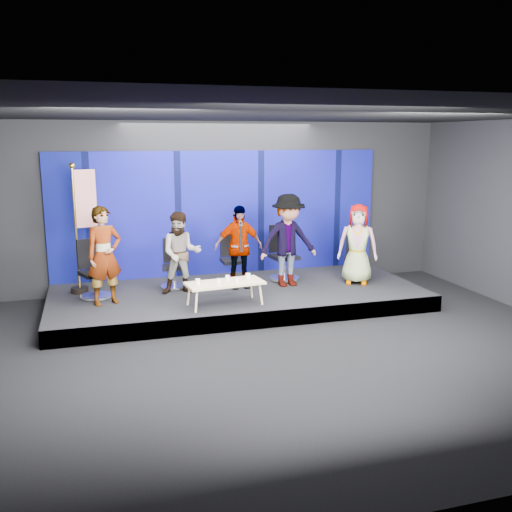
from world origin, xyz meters
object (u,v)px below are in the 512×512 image
object	(u,v)px
panelist_b	(181,253)
mug_d	(237,280)
chair_a	(94,279)
mug_a	(198,282)
panelist_e	(358,244)
flag_stand	(83,225)
chair_e	(355,262)
panelist_a	(104,256)
mug_e	(248,276)
panelist_d	(288,240)
coffee_table	(225,284)
panelist_c	(238,247)
mug_c	(227,278)
chair_c	(232,266)
mug_b	(219,281)
chair_d	(283,262)
chair_b	(174,272)

from	to	relation	value
panelist_b	mug_d	xyz separation A→B (m)	(0.80, -1.03, -0.31)
chair_a	mug_a	bearing A→B (deg)	-55.53
panelist_e	flag_stand	world-z (taller)	flag_stand
mug_d	chair_e	bearing A→B (deg)	23.85
chair_a	panelist_a	size ratio (longest dim) A/B	0.62
chair_a	mug_e	xyz separation A→B (m)	(2.61, -1.04, 0.11)
panelist_d	mug_a	size ratio (longest dim) A/B	18.90
coffee_table	mug_d	size ratio (longest dim) A/B	16.35
chair_e	panelist_e	bearing A→B (deg)	-85.54
panelist_a	flag_stand	size ratio (longest dim) A/B	0.71
flag_stand	mug_d	bearing A→B (deg)	-46.01
panelist_d	mug_e	world-z (taller)	panelist_d
panelist_d	chair_e	distance (m)	1.70
panelist_b	panelist_c	distance (m)	1.14
panelist_c	mug_c	bearing A→B (deg)	-115.12
panelist_e	flag_stand	size ratio (longest dim) A/B	0.66
chair_c	mug_d	bearing A→B (deg)	-101.44
panelist_b	mug_c	world-z (taller)	panelist_b
mug_b	mug_e	xyz separation A→B (m)	(0.57, 0.19, 0.01)
chair_c	flag_stand	xyz separation A→B (m)	(-2.85, -0.01, 0.96)
mug_e	chair_a	bearing A→B (deg)	158.36
panelist_b	mug_a	world-z (taller)	panelist_b
chair_d	panelist_e	bearing A→B (deg)	-34.09
panelist_e	coffee_table	xyz separation A→B (m)	(-2.88, -0.74, -0.42)
panelist_b	panelist_c	bearing A→B (deg)	14.68
chair_d	coffee_table	bearing A→B (deg)	-142.96
panelist_b	mug_b	xyz separation A→B (m)	(0.47, -1.05, -0.31)
panelist_b	mug_d	size ratio (longest dim) A/B	18.02
mug_c	flag_stand	size ratio (longest dim) A/B	0.04
panelist_d	coffee_table	size ratio (longest dim) A/B	1.30
chair_e	panelist_d	bearing A→B (deg)	-143.91
chair_d	mug_d	size ratio (longest dim) A/B	13.08
mug_a	mug_e	bearing A→B (deg)	7.34
chair_e	mug_b	distance (m)	3.46
mug_e	panelist_a	bearing A→B (deg)	166.84
panelist_a	mug_a	world-z (taller)	panelist_a
panelist_a	panelist_e	bearing A→B (deg)	-20.22
mug_c	flag_stand	bearing A→B (deg)	148.40
chair_a	chair_b	distance (m)	1.52
chair_c	mug_c	bearing A→B (deg)	-107.27
chair_e	mug_e	world-z (taller)	chair_e
coffee_table	chair_e	bearing A→B (deg)	21.40
panelist_a	panelist_b	xyz separation A→B (m)	(1.38, 0.30, -0.09)
coffee_table	panelist_c	bearing A→B (deg)	63.91
coffee_table	mug_d	world-z (taller)	mug_d
chair_c	mug_d	world-z (taller)	chair_c
chair_d	panelist_a	bearing A→B (deg)	-173.12
chair_c	mug_c	world-z (taller)	chair_c
panelist_d	chair_d	bearing A→B (deg)	75.26
chair_c	mug_c	xyz separation A→B (m)	(-0.46, -1.49, 0.13)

